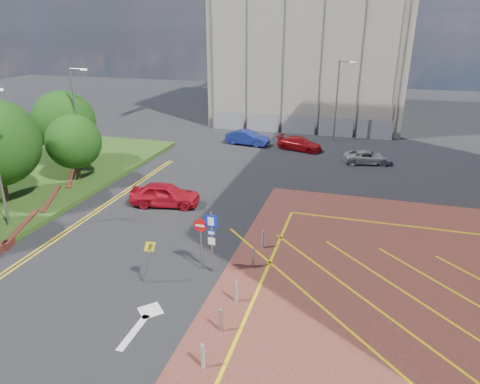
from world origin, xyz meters
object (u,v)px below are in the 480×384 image
at_px(car_blue_back, 247,138).
at_px(car_red_back, 300,144).
at_px(sign_cluster, 208,236).
at_px(tree_d, 64,122).
at_px(lamp_left_far, 77,116).
at_px(lamp_back, 338,98).
at_px(tree_c, 74,142).
at_px(warning_sign, 148,257).
at_px(car_red_left, 165,194).
at_px(car_silver_back, 367,157).

xyz_separation_m(car_blue_back, car_red_back, (5.28, -0.42, -0.08)).
bearing_deg(sign_cluster, car_red_back, 87.80).
bearing_deg(tree_d, lamp_left_far, -25.68).
bearing_deg(tree_d, lamp_back, 36.09).
bearing_deg(lamp_left_far, tree_c, -65.29).
bearing_deg(lamp_left_far, warning_sign, -45.69).
bearing_deg(car_red_left, lamp_left_far, 55.21).
bearing_deg(car_silver_back, tree_d, 96.78).
relative_size(sign_cluster, car_red_left, 0.70).
xyz_separation_m(lamp_back, car_red_left, (-9.37, -20.14, -3.58)).
height_order(tree_c, car_red_back, tree_c).
relative_size(tree_d, car_red_left, 1.33).
xyz_separation_m(tree_d, car_red_back, (17.67, 10.68, -3.24)).
xyz_separation_m(car_red_left, car_silver_back, (12.72, 13.28, -0.22)).
bearing_deg(tree_c, tree_d, 135.00).
relative_size(tree_c, tree_d, 0.81).
bearing_deg(car_red_left, car_red_back, -32.59).
relative_size(tree_d, car_silver_back, 1.50).
xyz_separation_m(car_blue_back, car_silver_back, (11.54, -2.96, -0.15)).
xyz_separation_m(tree_d, sign_cluster, (16.80, -12.02, -1.92)).
relative_size(car_blue_back, car_silver_back, 1.07).
height_order(tree_d, lamp_back, lamp_back).
distance_m(warning_sign, car_red_left, 9.32).
height_order(warning_sign, car_red_left, warning_sign).
bearing_deg(car_silver_back, lamp_left_far, 100.69).
relative_size(car_red_left, car_silver_back, 1.13).
bearing_deg(car_red_left, car_blue_back, -14.54).
relative_size(lamp_left_far, car_red_left, 1.75).
xyz_separation_m(tree_c, car_red_left, (8.21, -2.14, -2.41)).
bearing_deg(warning_sign, tree_d, 136.57).
bearing_deg(lamp_back, lamp_left_far, -139.14).
relative_size(lamp_back, car_red_left, 1.75).
xyz_separation_m(lamp_back, sign_cluster, (-3.78, -27.02, -2.41)).
height_order(car_blue_back, car_silver_back, car_blue_back).
distance_m(lamp_left_far, car_red_back, 19.89).
distance_m(tree_c, car_red_back, 20.22).
xyz_separation_m(tree_d, car_blue_back, (12.39, 11.10, -3.16)).
bearing_deg(tree_c, lamp_back, 45.68).
bearing_deg(warning_sign, car_red_left, 111.23).
distance_m(warning_sign, car_red_back, 24.69).
distance_m(tree_d, car_red_back, 20.90).
relative_size(lamp_left_far, car_red_back, 1.85).
height_order(tree_c, lamp_back, lamp_back).
bearing_deg(tree_d, car_silver_back, 18.79).
bearing_deg(car_red_left, tree_c, 64.99).
xyz_separation_m(lamp_back, warning_sign, (-6.00, -28.80, -2.93)).
xyz_separation_m(lamp_left_far, lamp_back, (18.50, 16.00, -0.30)).
xyz_separation_m(warning_sign, car_red_left, (-3.36, 8.66, -0.65)).
xyz_separation_m(lamp_back, car_blue_back, (-8.19, -3.90, -3.65)).
bearing_deg(lamp_back, sign_cluster, -97.97).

